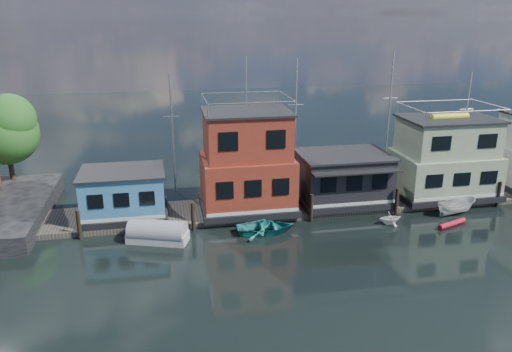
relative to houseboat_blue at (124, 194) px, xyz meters
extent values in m
plane|color=black|center=(18.00, -12.00, -2.21)|extent=(160.00, 160.00, 0.00)
cube|color=#595147|center=(18.00, 0.00, -2.01)|extent=(48.00, 5.00, 0.40)
cube|color=black|center=(0.00, 0.00, -1.56)|extent=(6.40, 4.90, 0.50)
cube|color=#4387BC|center=(0.00, 0.00, 0.19)|extent=(6.00, 4.50, 3.00)
cube|color=black|center=(0.00, 0.00, 1.77)|extent=(6.30, 4.80, 0.16)
cube|color=black|center=(9.50, 0.00, -1.56)|extent=(7.40, 5.90, 0.50)
cube|color=#993321|center=(9.50, 0.00, 0.57)|extent=(7.00, 5.50, 3.74)
cube|color=#993321|center=(9.50, 0.00, 4.17)|extent=(6.30, 4.95, 3.46)
cube|color=black|center=(9.50, 0.00, 5.97)|extent=(6.65, 5.23, 0.16)
cylinder|color=silver|center=(9.50, 0.00, 8.05)|extent=(0.08, 0.08, 4.00)
cube|color=black|center=(17.50, 0.00, -1.56)|extent=(7.40, 5.40, 0.50)
cube|color=black|center=(17.50, 0.00, 0.39)|extent=(7.00, 5.00, 3.40)
cube|color=black|center=(17.50, 0.00, 2.17)|extent=(7.30, 5.30, 0.16)
cube|color=black|center=(17.50, -2.80, 1.58)|extent=(7.00, 1.20, 0.12)
cube|color=black|center=(26.50, 0.00, -1.56)|extent=(8.40, 5.90, 0.50)
cube|color=#A1B88E|center=(26.50, 0.00, 0.25)|extent=(8.00, 5.50, 3.12)
cube|color=#A1B88E|center=(26.50, 0.00, 3.25)|extent=(7.20, 4.95, 2.88)
cube|color=black|center=(26.50, 0.00, 4.77)|extent=(7.60, 5.23, 0.16)
cylinder|color=#FFFE2F|center=(26.50, 0.00, 4.94)|extent=(3.20, 0.56, 0.56)
cylinder|color=#2D2116|center=(-3.00, -2.80, -1.11)|extent=(0.28, 0.28, 2.20)
cylinder|color=#2D2116|center=(5.00, -2.80, -1.11)|extent=(0.28, 0.28, 2.20)
cylinder|color=#2D2116|center=(14.00, -2.80, -1.11)|extent=(0.28, 0.28, 2.20)
cylinder|color=#2D2116|center=(21.00, -2.80, -1.11)|extent=(0.28, 0.28, 2.20)
cylinder|color=#2D2116|center=(30.00, -2.80, -1.11)|extent=(0.28, 0.28, 2.20)
cylinder|color=silver|center=(4.00, 6.00, 3.04)|extent=(0.16, 0.16, 10.50)
cylinder|color=silver|center=(4.00, 6.00, 4.62)|extent=(1.40, 0.06, 0.06)
cylinder|color=silver|center=(15.00, 6.00, 3.54)|extent=(0.16, 0.16, 11.50)
cylinder|color=silver|center=(15.00, 6.00, 5.27)|extent=(1.40, 0.06, 0.06)
cylinder|color=silver|center=(24.00, 6.00, 3.79)|extent=(0.16, 0.16, 12.00)
cylinder|color=silver|center=(24.00, 6.00, 5.59)|extent=(1.40, 0.06, 0.06)
cylinder|color=silver|center=(32.00, 6.00, 2.79)|extent=(0.16, 0.16, 10.00)
cylinder|color=silver|center=(32.00, 6.00, 4.29)|extent=(1.40, 0.06, 0.06)
cylinder|color=#382619|center=(-10.00, 8.00, -0.72)|extent=(0.44, 0.44, 2.97)
sphere|color=#2B6322|center=(-10.00, 8.00, 3.32)|extent=(5.44, 5.44, 5.44)
cube|color=silver|center=(2.42, -4.23, -1.86)|extent=(4.47, 2.87, 0.70)
cylinder|color=#A3A3A8|center=(2.42, -4.23, -1.46)|extent=(4.32, 2.90, 1.69)
imported|color=white|center=(19.75, -4.39, -1.72)|extent=(1.91, 1.67, 0.97)
imported|color=teal|center=(10.13, -4.24, -1.77)|extent=(4.29, 3.12, 0.87)
imported|color=silver|center=(25.67, -3.68, -1.54)|extent=(3.57, 1.71, 1.33)
cylinder|color=red|center=(24.17, -5.70, -2.00)|extent=(2.71, 1.35, 0.40)
camera|label=1|loc=(3.21, -36.80, 13.09)|focal=35.00mm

